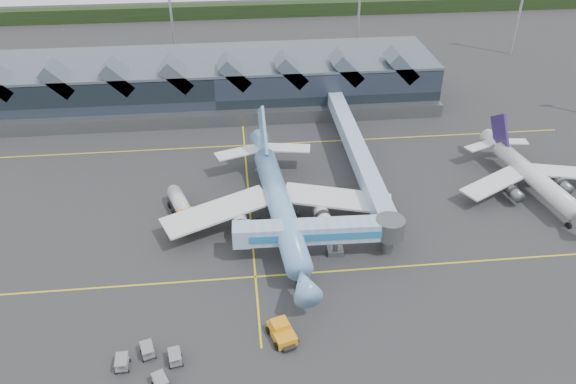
{
  "coord_description": "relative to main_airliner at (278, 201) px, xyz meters",
  "views": [
    {
      "loc": [
        -1.52,
        -63.21,
        49.48
      ],
      "look_at": [
        5.54,
        4.05,
        5.0
      ],
      "focal_mm": 35.0,
      "sensor_mm": 36.0,
      "label": 1
    }
  ],
  "objects": [
    {
      "name": "tree_line_far",
      "position": [
        -4.11,
        106.21,
        -1.74
      ],
      "size": [
        260.0,
        4.0,
        4.0
      ],
      "primitive_type": "cube",
      "color": "black",
      "rests_on": "ground"
    },
    {
      "name": "fuel_truck",
      "position": [
        -14.41,
        3.25,
        -1.99
      ],
      "size": [
        4.94,
        9.25,
        3.12
      ],
      "rotation": [
        0.0,
        0.0,
        0.32
      ],
      "color": "black",
      "rests_on": "ground"
    },
    {
      "name": "light_masts",
      "position": [
        16.89,
        59.01,
        8.75
      ],
      "size": [
        132.4,
        42.56,
        22.45
      ],
      "color": "#989BA1",
      "rests_on": "ground"
    },
    {
      "name": "pushback_tug",
      "position": [
        -1.65,
        -22.4,
        -2.87
      ],
      "size": [
        3.67,
        4.75,
        1.92
      ],
      "rotation": [
        0.0,
        0.0,
        0.3
      ],
      "color": "orange",
      "rests_on": "ground"
    },
    {
      "name": "regional_jet",
      "position": [
        40.58,
        4.21,
        -0.75
      ],
      "size": [
        24.88,
        27.4,
        9.41
      ],
      "rotation": [
        0.0,
        0.0,
        0.15
      ],
      "color": "silver",
      "rests_on": "ground"
    },
    {
      "name": "baggage_carts",
      "position": [
        -16.1,
        -25.23,
        -2.93
      ],
      "size": [
        7.18,
        6.77,
        1.43
      ],
      "rotation": [
        0.0,
        0.0,
        0.19
      ],
      "color": "gray",
      "rests_on": "ground"
    },
    {
      "name": "jet_bridge",
      "position": [
        6.1,
        -8.16,
        0.09
      ],
      "size": [
        23.14,
        4.05,
        5.46
      ],
      "rotation": [
        0.0,
        0.0,
        -0.03
      ],
      "color": "#80AAD5",
      "rests_on": "ground"
    },
    {
      "name": "taxi_stripes",
      "position": [
        -4.11,
        6.21,
        -3.73
      ],
      "size": [
        120.0,
        60.0,
        0.01
      ],
      "color": "gold",
      "rests_on": "ground"
    },
    {
      "name": "terminal",
      "position": [
        -9.18,
        43.56,
        1.14
      ],
      "size": [
        90.0,
        22.25,
        12.52
      ],
      "color": "black",
      "rests_on": "ground"
    },
    {
      "name": "ground",
      "position": [
        -4.11,
        -3.79,
        -3.74
      ],
      "size": [
        260.0,
        260.0,
        0.0
      ],
      "primitive_type": "plane",
      "color": "#28282A",
      "rests_on": "ground"
    },
    {
      "name": "main_airliner",
      "position": [
        0.0,
        0.0,
        0.0
      ],
      "size": [
        34.32,
        39.61,
        12.71
      ],
      "rotation": [
        0.0,
        0.0,
        0.08
      ],
      "color": "#649DCC",
      "rests_on": "ground"
    }
  ]
}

